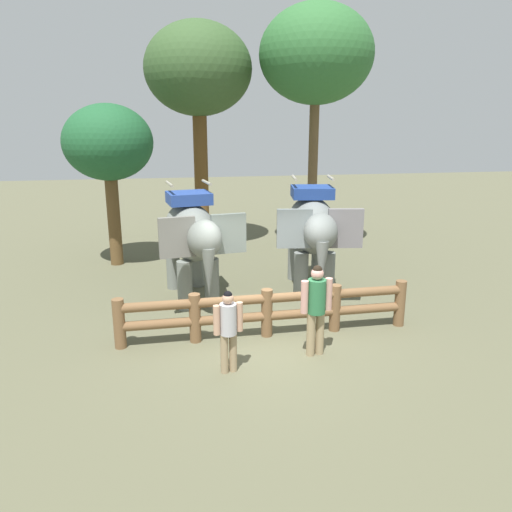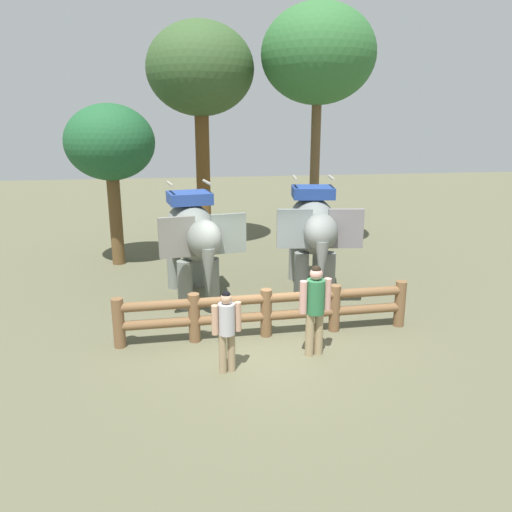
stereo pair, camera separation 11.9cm
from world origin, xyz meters
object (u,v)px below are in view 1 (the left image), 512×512
object	(u,v)px
tree_far_left	(316,56)
tree_back_center	(108,145)
tourist_man_in_blue	(316,304)
tree_far_right	(198,72)
elephant_near_left	(192,236)
tourist_woman_in_black	(228,326)
log_fence	(267,309)
elephant_center	(312,229)

from	to	relation	value
tree_far_left	tree_back_center	size ratio (longest dim) A/B	1.63
tourist_man_in_blue	tree_far_right	size ratio (longest dim) A/B	0.24
elephant_near_left	tourist_woman_in_black	distance (m)	4.05
log_fence	tree_far_left	world-z (taller)	tree_far_left
tourist_woman_in_black	tree_far_left	xyz separation A→B (m)	(3.92, 8.53, 5.55)
tree_far_left	tree_far_right	distance (m)	3.92
tourist_man_in_blue	tree_far_right	world-z (taller)	tree_far_right
tourist_man_in_blue	tree_back_center	bearing A→B (deg)	122.01
log_fence	elephant_center	xyz separation A→B (m)	(1.70, 2.64, 1.12)
log_fence	tourist_woman_in_black	xyz separation A→B (m)	(-0.98, -1.44, 0.31)
tourist_man_in_blue	tree_back_center	world-z (taller)	tree_back_center
tourist_woman_in_black	tourist_man_in_blue	bearing A→B (deg)	13.46
elephant_near_left	elephant_center	world-z (taller)	elephant_center
elephant_center	tourist_man_in_blue	distance (m)	3.83
elephant_near_left	tree_far_right	xyz separation A→B (m)	(0.59, 5.46, 4.30)
elephant_center	log_fence	bearing A→B (deg)	-122.89
elephant_center	tree_back_center	distance (m)	6.78
log_fence	tourist_man_in_blue	size ratio (longest dim) A/B	3.44
tree_back_center	elephant_near_left	bearing A→B (deg)	-58.12
elephant_near_left	tourist_man_in_blue	distance (m)	4.21
tree_far_left	tree_far_right	xyz separation A→B (m)	(-3.79, 0.88, -0.48)
log_fence	tree_far_right	size ratio (longest dim) A/B	0.83
log_fence	tree_back_center	bearing A→B (deg)	121.07
tourist_woman_in_black	tree_far_left	bearing A→B (deg)	65.30
elephant_near_left	tree_back_center	bearing A→B (deg)	121.88
elephant_near_left	tree_far_right	size ratio (longest dim) A/B	0.47
elephant_near_left	tourist_woman_in_black	xyz separation A→B (m)	(0.45, -3.95, -0.78)
tourist_woman_in_black	tourist_man_in_blue	xyz separation A→B (m)	(1.76, 0.42, 0.15)
elephant_near_left	tourist_man_in_blue	size ratio (longest dim) A/B	1.94
log_fence	tree_back_center	world-z (taller)	tree_back_center
elephant_near_left	tree_far_right	bearing A→B (deg)	83.82
tourist_man_in_blue	tree_back_center	distance (m)	8.90
elephant_center	tourist_man_in_blue	xyz separation A→B (m)	(-0.93, -3.66, -0.66)
tourist_man_in_blue	tree_far_left	size ratio (longest dim) A/B	0.23
elephant_near_left	tree_back_center	size ratio (longest dim) A/B	0.72
log_fence	tourist_woman_in_black	size ratio (longest dim) A/B	4.02
elephant_near_left	tree_far_left	distance (m)	7.93
tree_far_left	tree_back_center	distance (m)	7.25
tree_far_left	elephant_center	bearing A→B (deg)	-105.51
tourist_man_in_blue	tree_back_center	size ratio (longest dim) A/B	0.37
log_fence	tourist_woman_in_black	bearing A→B (deg)	-124.27
elephant_near_left	tree_back_center	xyz separation A→B (m)	(-2.28, 3.67, 2.06)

